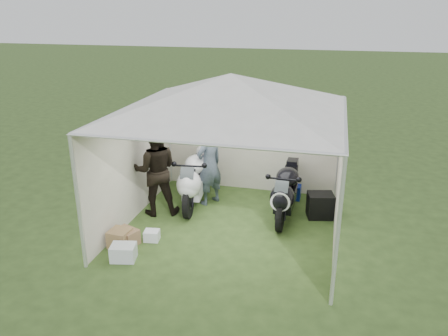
{
  "coord_description": "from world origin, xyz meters",
  "views": [
    {
      "loc": [
        1.8,
        -7.52,
        4.07
      ],
      "look_at": [
        -0.21,
        0.35,
        1.09
      ],
      "focal_mm": 35.0,
      "sensor_mm": 36.0,
      "label": 1
    }
  ],
  "objects": [
    {
      "name": "motorcycle_black",
      "position": [
        1.0,
        0.69,
        0.58
      ],
      "size": [
        0.5,
        2.11,
        1.04
      ],
      "rotation": [
        0.0,
        0.0,
        -0.03
      ],
      "color": "black",
      "rests_on": "ground"
    },
    {
      "name": "crate_0",
      "position": [
        -1.48,
        -1.64,
        0.14
      ],
      "size": [
        0.47,
        0.4,
        0.28
      ],
      "primitive_type": "cube",
      "rotation": [
        0.0,
        0.0,
        0.21
      ],
      "color": "silver",
      "rests_on": "ground"
    },
    {
      "name": "equipment_box",
      "position": [
        1.7,
        0.87,
        0.26
      ],
      "size": [
        0.59,
        0.52,
        0.51
      ],
      "primitive_type": "cube",
      "rotation": [
        0.0,
        0.0,
        0.23
      ],
      "color": "black",
      "rests_on": "ground"
    },
    {
      "name": "crate_3",
      "position": [
        -1.68,
        -1.12,
        0.14
      ],
      "size": [
        0.5,
        0.43,
        0.28
      ],
      "primitive_type": "cube",
      "rotation": [
        0.0,
        0.0,
        -0.37
      ],
      "color": "brown",
      "rests_on": "ground"
    },
    {
      "name": "crate_1",
      "position": [
        -1.75,
        -1.24,
        0.16
      ],
      "size": [
        0.39,
        0.39,
        0.32
      ],
      "primitive_type": "cube",
      "rotation": [
        0.0,
        0.0,
        -0.08
      ],
      "color": "olive",
      "rests_on": "ground"
    },
    {
      "name": "person_dark_jacket",
      "position": [
        -1.63,
        0.22,
        0.96
      ],
      "size": [
        1.14,
        1.02,
        1.93
      ],
      "primitive_type": "imported",
      "rotation": [
        0.0,
        0.0,
        3.51
      ],
      "color": "black",
      "rests_on": "ground"
    },
    {
      "name": "person_blue_jacket",
      "position": [
        -0.7,
        0.98,
        0.91
      ],
      "size": [
        0.72,
        0.79,
        1.81
      ],
      "primitive_type": "imported",
      "rotation": [
        0.0,
        0.0,
        -2.13
      ],
      "color": "slate",
      "rests_on": "ground"
    },
    {
      "name": "motorcycle_white",
      "position": [
        -0.99,
        0.83,
        0.61
      ],
      "size": [
        0.64,
        2.24,
        1.1
      ],
      "rotation": [
        0.0,
        0.0,
        0.1
      ],
      "color": "black",
      "rests_on": "ground"
    },
    {
      "name": "crate_2",
      "position": [
        -1.28,
        -0.9,
        0.1
      ],
      "size": [
        0.3,
        0.26,
        0.2
      ],
      "primitive_type": "cube",
      "rotation": [
        0.0,
        0.0,
        0.14
      ],
      "color": "silver",
      "rests_on": "ground"
    },
    {
      "name": "paddock_stand",
      "position": [
        1.02,
        1.65,
        0.16
      ],
      "size": [
        0.44,
        0.28,
        0.32
      ],
      "primitive_type": "cube",
      "rotation": [
        0.0,
        0.0,
        -0.03
      ],
      "color": "#112AB3",
      "rests_on": "ground"
    },
    {
      "name": "ground",
      "position": [
        0.0,
        0.0,
        0.0
      ],
      "size": [
        80.0,
        80.0,
        0.0
      ],
      "primitive_type": "plane",
      "color": "#2C411A",
      "rests_on": "ground"
    },
    {
      "name": "canopy_tent",
      "position": [
        -0.0,
        0.03,
        2.58
      ],
      "size": [
        5.66,
        5.66,
        3.0
      ],
      "color": "silver",
      "rests_on": "ground"
    }
  ]
}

